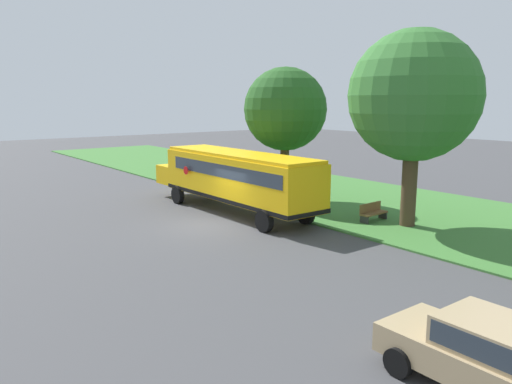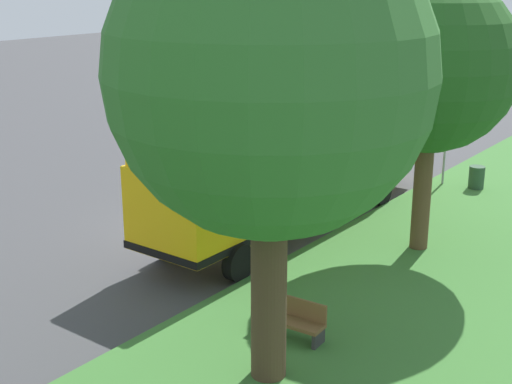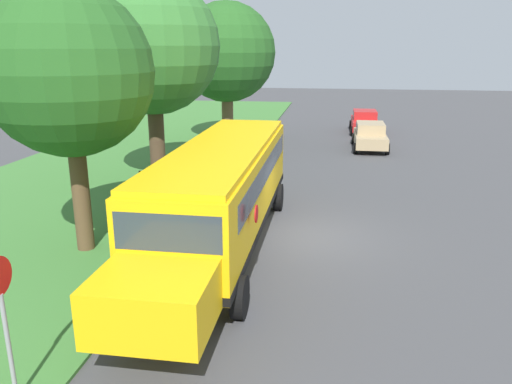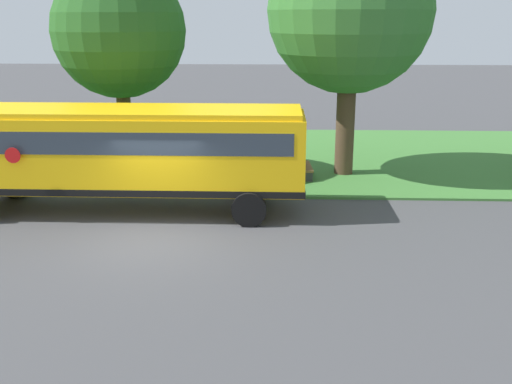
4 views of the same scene
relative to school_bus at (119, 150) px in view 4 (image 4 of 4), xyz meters
The scene contains 6 objects.
ground_plane 3.52m from the school_bus, 28.51° to the left, with size 120.00×120.00×0.00m, color #424244.
grass_verge 7.77m from the school_bus, 169.25° to the left, with size 12.00×80.00×0.08m, color #3D7533.
school_bus is the anchor object (origin of this frame).
oak_tree_beside_bus 5.24m from the school_bus, 167.73° to the right, with size 4.68×4.68×7.61m.
oak_tree_roadside_mid 9.55m from the school_bus, 123.11° to the left, with size 5.81×5.81×8.87m.
park_bench 7.11m from the school_bus, 125.38° to the left, with size 1.63×0.60×0.92m.
Camera 4 is at (14.77, 3.38, 5.78)m, focal length 42.00 mm.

